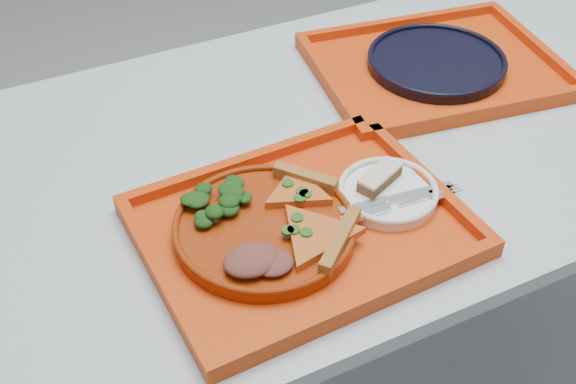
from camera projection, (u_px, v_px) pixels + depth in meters
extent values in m
plane|color=gray|center=(376.00, 365.00, 1.77)|extent=(10.00, 10.00, 0.00)
cube|color=#B2BEC8|center=(410.00, 121.00, 1.29)|extent=(1.60, 0.80, 0.03)
cylinder|color=gray|center=(16.00, 275.00, 1.51)|extent=(0.05, 0.05, 0.72)
cylinder|color=gray|center=(550.00, 103.00, 1.99)|extent=(0.05, 0.05, 0.72)
cube|color=#C0350A|center=(302.00, 230.00, 1.05)|extent=(0.46, 0.37, 0.01)
cube|color=#C0350A|center=(435.00, 69.00, 1.38)|extent=(0.50, 0.41, 0.01)
cylinder|color=maroon|center=(265.00, 230.00, 1.03)|extent=(0.26, 0.26, 0.02)
cylinder|color=white|center=(388.00, 194.00, 1.09)|extent=(0.15, 0.15, 0.01)
cylinder|color=black|center=(436.00, 63.00, 1.37)|extent=(0.26, 0.26, 0.02)
ellipsoid|color=black|center=(217.00, 196.00, 1.04)|extent=(0.08, 0.08, 0.04)
ellipsoid|color=brown|center=(252.00, 260.00, 0.95)|extent=(0.08, 0.06, 0.02)
cube|color=#522E1B|center=(380.00, 179.00, 1.09)|extent=(0.08, 0.06, 0.02)
cube|color=beige|center=(380.00, 173.00, 1.08)|extent=(0.08, 0.06, 0.01)
cube|color=silver|center=(397.00, 197.00, 1.07)|extent=(0.19, 0.04, 0.01)
cube|color=silver|center=(398.00, 205.00, 1.05)|extent=(0.19, 0.03, 0.01)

